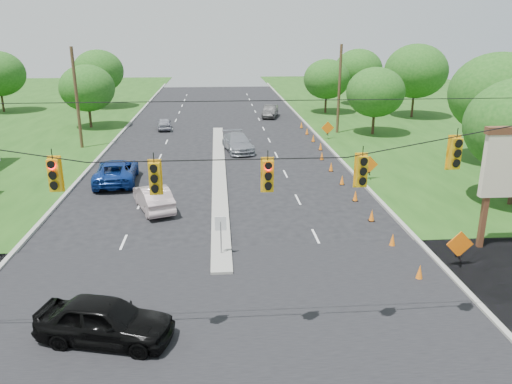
{
  "coord_description": "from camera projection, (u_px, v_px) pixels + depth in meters",
  "views": [
    {
      "loc": [
        -0.03,
        -15.95,
        10.44
      ],
      "look_at": [
        1.78,
        7.29,
        2.8
      ],
      "focal_mm": 35.0,
      "sensor_mm": 36.0,
      "label": 1
    }
  ],
  "objects": [
    {
      "name": "ground",
      "position": [
        223.0,
        327.0,
        18.36
      ],
      "size": [
        160.0,
        160.0,
        0.0
      ],
      "primitive_type": "plane",
      "color": "black",
      "rests_on": "ground"
    },
    {
      "name": "cross_street",
      "position": [
        223.0,
        327.0,
        18.36
      ],
      "size": [
        160.0,
        14.0,
        0.02
      ],
      "primitive_type": "cube",
      "color": "black",
      "rests_on": "ground"
    },
    {
      "name": "curb_left",
      "position": [
        109.0,
        148.0,
        46.04
      ],
      "size": [
        0.25,
        110.0,
        0.16
      ],
      "primitive_type": "cube",
      "color": "gray",
      "rests_on": "ground"
    },
    {
      "name": "curb_right",
      "position": [
        324.0,
        144.0,
        47.53
      ],
      "size": [
        0.25,
        110.0,
        0.16
      ],
      "primitive_type": "cube",
      "color": "gray",
      "rests_on": "ground"
    },
    {
      "name": "median",
      "position": [
        219.0,
        172.0,
        38.26
      ],
      "size": [
        1.0,
        34.0,
        0.18
      ],
      "primitive_type": "cube",
      "color": "gray",
      "rests_on": "ground"
    },
    {
      "name": "median_sign",
      "position": [
        221.0,
        228.0,
        23.59
      ],
      "size": [
        0.55,
        0.06,
        2.05
      ],
      "color": "gray",
      "rests_on": "ground"
    },
    {
      "name": "signal_span",
      "position": [
        219.0,
        210.0,
        15.86
      ],
      "size": [
        25.6,
        0.32,
        9.0
      ],
      "color": "#422D1C",
      "rests_on": "ground"
    },
    {
      "name": "utility_pole_far_left",
      "position": [
        77.0,
        99.0,
        44.46
      ],
      "size": [
        0.28,
        0.28,
        9.0
      ],
      "primitive_type": "cylinder",
      "color": "#422D1C",
      "rests_on": "ground"
    },
    {
      "name": "utility_pole_far_right",
      "position": [
        339.0,
        90.0,
        51.04
      ],
      "size": [
        0.28,
        0.28,
        9.0
      ],
      "primitive_type": "cylinder",
      "color": "#422D1C",
      "rests_on": "ground"
    },
    {
      "name": "cone_0",
      "position": [
        420.0,
        272.0,
        21.73
      ],
      "size": [
        0.32,
        0.32,
        0.7
      ],
      "primitive_type": "cone",
      "color": "orange",
      "rests_on": "ground"
    },
    {
      "name": "cone_1",
      "position": [
        393.0,
        240.0,
        25.05
      ],
      "size": [
        0.32,
        0.32,
        0.7
      ],
      "primitive_type": "cone",
      "color": "orange",
      "rests_on": "ground"
    },
    {
      "name": "cone_2",
      "position": [
        372.0,
        215.0,
        28.36
      ],
      "size": [
        0.32,
        0.32,
        0.7
      ],
      "primitive_type": "cone",
      "color": "orange",
      "rests_on": "ground"
    },
    {
      "name": "cone_3",
      "position": [
        355.0,
        196.0,
        31.68
      ],
      "size": [
        0.32,
        0.32,
        0.7
      ],
      "primitive_type": "cone",
      "color": "orange",
      "rests_on": "ground"
    },
    {
      "name": "cone_4",
      "position": [
        342.0,
        180.0,
        34.99
      ],
      "size": [
        0.32,
        0.32,
        0.7
      ],
      "primitive_type": "cone",
      "color": "orange",
      "rests_on": "ground"
    },
    {
      "name": "cone_5",
      "position": [
        331.0,
        167.0,
        38.31
      ],
      "size": [
        0.32,
        0.32,
        0.7
      ],
      "primitive_type": "cone",
      "color": "orange",
      "rests_on": "ground"
    },
    {
      "name": "cone_6",
      "position": [
        322.0,
        156.0,
        41.63
      ],
      "size": [
        0.32,
        0.32,
        0.7
      ],
      "primitive_type": "cone",
      "color": "orange",
      "rests_on": "ground"
    },
    {
      "name": "cone_7",
      "position": [
        321.0,
        146.0,
        44.99
      ],
      "size": [
        0.32,
        0.32,
        0.7
      ],
      "primitive_type": "cone",
      "color": "orange",
      "rests_on": "ground"
    },
    {
      "name": "cone_8",
      "position": [
        313.0,
        138.0,
        48.3
      ],
      "size": [
        0.32,
        0.32,
        0.7
      ],
      "primitive_type": "cone",
      "color": "orange",
      "rests_on": "ground"
    },
    {
      "name": "cone_9",
      "position": [
        307.0,
        131.0,
        51.62
      ],
      "size": [
        0.32,
        0.32,
        0.7
      ],
      "primitive_type": "cone",
      "color": "orange",
      "rests_on": "ground"
    },
    {
      "name": "cone_10",
      "position": [
        301.0,
        125.0,
        54.93
      ],
      "size": [
        0.32,
        0.32,
        0.7
      ],
      "primitive_type": "cone",
      "color": "orange",
      "rests_on": "ground"
    },
    {
      "name": "work_sign_0",
      "position": [
        460.0,
        245.0,
        22.61
      ],
      "size": [
        1.27,
        0.58,
        1.37
      ],
      "color": "black",
      "rests_on": "ground"
    },
    {
      "name": "work_sign_1",
      "position": [
        369.0,
        165.0,
        35.87
      ],
      "size": [
        1.27,
        0.58,
        1.37
      ],
      "color": "black",
      "rests_on": "ground"
    },
    {
      "name": "work_sign_2",
      "position": [
        328.0,
        128.0,
        49.13
      ],
      "size": [
        1.27,
        0.58,
        1.37
      ],
      "color": "black",
      "rests_on": "ground"
    },
    {
      "name": "tree_5",
      "position": [
        87.0,
        88.0,
        53.87
      ],
      "size": [
        5.88,
        5.88,
        6.86
      ],
      "color": "black",
      "rests_on": "ground"
    },
    {
      "name": "tree_6",
      "position": [
        98.0,
        71.0,
        67.74
      ],
      "size": [
        6.72,
        6.72,
        7.84
      ],
      "color": "black",
      "rests_on": "ground"
    },
    {
      "name": "tree_8",
      "position": [
        498.0,
        94.0,
        39.09
      ],
      "size": [
        7.56,
        7.56,
        8.82
      ],
      "color": "black",
      "rests_on": "ground"
    },
    {
      "name": "tree_9",
      "position": [
        376.0,
        92.0,
        50.4
      ],
      "size": [
        5.88,
        5.88,
        6.86
      ],
      "color": "black",
      "rests_on": "ground"
    },
    {
      "name": "tree_10",
      "position": [
        416.0,
        71.0,
        60.08
      ],
      "size": [
        7.56,
        7.56,
        8.82
      ],
      "color": "black",
      "rests_on": "ground"
    },
    {
      "name": "tree_11",
      "position": [
        358.0,
        70.0,
        70.4
      ],
      "size": [
        6.72,
        6.72,
        7.84
      ],
      "color": "black",
      "rests_on": "ground"
    },
    {
      "name": "tree_12",
      "position": [
        327.0,
        79.0,
        63.52
      ],
      "size": [
        5.88,
        5.88,
        6.86
      ],
      "color": "black",
      "rests_on": "ground"
    },
    {
      "name": "black_sedan",
      "position": [
        105.0,
        320.0,
        17.3
      ],
      "size": [
        5.11,
        3.03,
        1.63
      ],
      "primitive_type": "imported",
      "rotation": [
        0.0,
        0.0,
        1.33
      ],
      "color": "black",
      "rests_on": "ground"
    },
    {
      "name": "white_sedan",
      "position": [
        153.0,
        198.0,
        30.05
      ],
      "size": [
        3.09,
        4.87,
        1.52
      ],
      "primitive_type": "imported",
      "rotation": [
        0.0,
        0.0,
        3.49
      ],
      "color": "#BFA5A5",
      "rests_on": "ground"
    },
    {
      "name": "blue_pickup",
      "position": [
        116.0,
        171.0,
        35.34
      ],
      "size": [
        3.19,
        6.16,
        1.66
      ],
      "primitive_type": "imported",
      "rotation": [
        0.0,
        0.0,
        3.22
      ],
      "color": "navy",
      "rests_on": "ground"
    },
    {
      "name": "silver_car_far",
      "position": [
        238.0,
        143.0,
        44.45
      ],
      "size": [
        3.04,
        5.65,
        1.56
      ],
      "primitive_type": "imported",
      "rotation": [
        0.0,
        0.0,
        0.17
      ],
      "color": "gray",
      "rests_on": "ground"
    },
    {
      "name": "silver_car_oncoming",
      "position": [
        164.0,
        124.0,
        54.1
      ],
      "size": [
        1.91,
        3.88,
        1.27
      ],
      "primitive_type": "imported",
      "rotation": [
        0.0,
        0.0,
        3.25
      ],
      "color": "gray",
      "rests_on": "ground"
    },
    {
      "name": "dark_car_receding",
      "position": [
        270.0,
        111.0,
        61.57
      ],
      "size": [
        2.52,
        4.71,
        1.47
      ],
      "primitive_type": "imported",
      "rotation": [
        0.0,
        0.0,
        -0.23
      ],
      "color": "#292929",
      "rests_on": "ground"
    }
  ]
}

